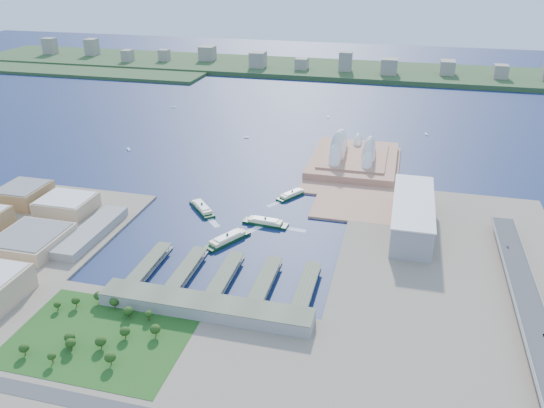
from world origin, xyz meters
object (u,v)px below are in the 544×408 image
(ferry_c, at_px, (227,238))
(ferry_d, at_px, (265,221))
(toaster_building, at_px, (412,215))
(ferry_a, at_px, (202,207))
(ferry_b, at_px, (292,193))
(car_c, at_px, (508,247))
(car_b, at_px, (544,335))
(opera_house, at_px, (355,145))

(ferry_c, relative_size, ferry_d, 1.08)
(toaster_building, relative_size, ferry_c, 2.58)
(ferry_a, xyz_separation_m, ferry_b, (103.73, 70.15, -0.58))
(ferry_a, relative_size, ferry_b, 1.12)
(ferry_c, distance_m, car_c, 306.94)
(car_b, bearing_deg, ferry_d, -29.92)
(opera_house, bearing_deg, ferry_a, -129.15)
(ferry_d, xyz_separation_m, car_b, (281.22, -161.84, 10.23))
(toaster_building, distance_m, ferry_a, 262.24)
(car_c, bearing_deg, ferry_c, -173.05)
(opera_house, bearing_deg, ferry_b, -115.77)
(car_b, bearing_deg, ferry_b, -43.19)
(car_b, height_order, car_c, car_b)
(ferry_a, bearing_deg, toaster_building, -39.47)
(ferry_d, height_order, car_c, car_c)
(car_c, bearing_deg, toaster_building, 156.52)
(ferry_d, xyz_separation_m, car_c, (273.22, -14.61, 10.21))
(opera_house, xyz_separation_m, toaster_building, (90.00, -200.00, -11.50))
(toaster_building, xyz_separation_m, ferry_d, (-172.22, -29.26, -15.24))
(ferry_a, distance_m, car_c, 364.23)
(ferry_d, height_order, car_b, car_b)
(opera_house, height_order, car_c, opera_house)
(ferry_b, height_order, ferry_c, ferry_c)
(ferry_a, height_order, ferry_b, ferry_a)
(ferry_b, distance_m, ferry_d, 89.86)
(ferry_c, relative_size, car_c, 14.03)
(ferry_b, distance_m, car_c, 278.90)
(ferry_a, xyz_separation_m, car_c, (362.58, -33.15, 10.14))
(ferry_b, relative_size, car_b, 12.93)
(opera_house, bearing_deg, toaster_building, -65.77)
(ferry_d, distance_m, car_b, 324.62)
(ferry_c, xyz_separation_m, ferry_d, (31.30, 51.75, -0.42))
(opera_house, height_order, car_b, opera_house)
(ferry_a, relative_size, car_c, 13.18)
(ferry_b, bearing_deg, opera_house, 96.02)
(opera_house, xyz_separation_m, ferry_b, (-67.85, -140.56, -27.24))
(opera_house, height_order, toaster_building, opera_house)
(opera_house, height_order, ferry_b, opera_house)
(ferry_d, bearing_deg, car_c, -87.86)
(toaster_building, distance_m, car_c, 110.23)
(ferry_d, relative_size, car_b, 14.32)
(opera_house, relative_size, ferry_b, 3.58)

